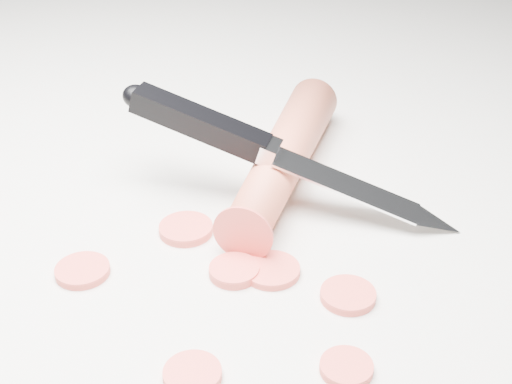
{
  "coord_description": "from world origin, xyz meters",
  "views": [
    {
      "loc": [
        0.05,
        -0.42,
        0.31
      ],
      "look_at": [
        0.02,
        0.04,
        0.02
      ],
      "focal_mm": 50.0,
      "sensor_mm": 36.0,
      "label": 1
    }
  ],
  "objects": [
    {
      "name": "carrot_slice_5",
      "position": [
        -0.03,
        0.01,
        0.0
      ],
      "size": [
        0.04,
        0.04,
        0.01
      ],
      "primitive_type": "cylinder",
      "color": "#EB433A",
      "rests_on": "ground"
    },
    {
      "name": "carrot_slice_4",
      "position": [
        0.08,
        -0.06,
        0.0
      ],
      "size": [
        0.04,
        0.04,
        0.01
      ],
      "primitive_type": "cylinder",
      "color": "#EB433A",
      "rests_on": "ground"
    },
    {
      "name": "carrot_slice_2",
      "position": [
        0.03,
        -0.03,
        0.0
      ],
      "size": [
        0.04,
        0.04,
        0.01
      ],
      "primitive_type": "cylinder",
      "color": "#EB433A",
      "rests_on": "ground"
    },
    {
      "name": "kitchen_knife",
      "position": [
        0.04,
        0.05,
        0.04
      ],
      "size": [
        0.27,
        0.09,
        0.09
      ],
      "primitive_type": null,
      "color": "silver",
      "rests_on": "ground"
    },
    {
      "name": "carrot_slice_3",
      "position": [
        0.08,
        -0.12,
        0.0
      ],
      "size": [
        0.03,
        0.03,
        0.01
      ],
      "primitive_type": "cylinder",
      "color": "#EB433A",
      "rests_on": "ground"
    },
    {
      "name": "carrot_slice_1",
      "position": [
        0.01,
        -0.04,
        0.0
      ],
      "size": [
        0.03,
        0.03,
        0.01
      ],
      "primitive_type": "cylinder",
      "color": "#EB433A",
      "rests_on": "ground"
    },
    {
      "name": "carrot_slice_6",
      "position": [
        -0.01,
        -0.13,
        0.0
      ],
      "size": [
        0.03,
        0.03,
        0.01
      ],
      "primitive_type": "cylinder",
      "color": "#EB433A",
      "rests_on": "ground"
    },
    {
      "name": "carrot",
      "position": [
        0.04,
        0.09,
        0.02
      ],
      "size": [
        0.09,
        0.23,
        0.04
      ],
      "primitive_type": "cylinder",
      "rotation": [
        1.57,
        0.0,
        -0.22
      ],
      "color": "#D7553A",
      "rests_on": "ground"
    },
    {
      "name": "carrot_slice_0",
      "position": [
        -0.1,
        -0.04,
        0.0
      ],
      "size": [
        0.04,
        0.04,
        0.01
      ],
      "primitive_type": "cylinder",
      "color": "#EB433A",
      "rests_on": "ground"
    },
    {
      "name": "ground",
      "position": [
        0.0,
        0.0,
        0.0
      ],
      "size": [
        2.4,
        2.4,
        0.0
      ],
      "primitive_type": "plane",
      "color": "silver",
      "rests_on": "ground"
    }
  ]
}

